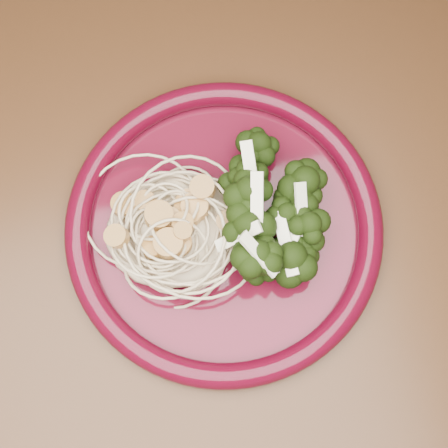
% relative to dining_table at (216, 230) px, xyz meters
% --- Properties ---
extents(dining_table, '(1.20, 0.80, 0.75)m').
position_rel_dining_table_xyz_m(dining_table, '(0.00, 0.00, 0.00)').
color(dining_table, '#472814').
rests_on(dining_table, ground).
extents(dinner_plate, '(0.37, 0.37, 0.03)m').
position_rel_dining_table_xyz_m(dinner_plate, '(0.00, -0.03, 0.11)').
color(dinner_plate, '#490918').
rests_on(dinner_plate, dining_table).
extents(spaghetti_pile, '(0.16, 0.14, 0.03)m').
position_rel_dining_table_xyz_m(spaghetti_pile, '(-0.05, -0.02, 0.12)').
color(spaghetti_pile, '#C8B68F').
rests_on(spaghetti_pile, dinner_plate).
extents(scallop_cluster, '(0.15, 0.15, 0.04)m').
position_rel_dining_table_xyz_m(scallop_cluster, '(-0.05, -0.02, 0.16)').
color(scallop_cluster, '#BF8A41').
rests_on(scallop_cluster, spaghetti_pile).
extents(broccoli_pile, '(0.12, 0.17, 0.06)m').
position_rel_dining_table_xyz_m(broccoli_pile, '(0.06, -0.04, 0.13)').
color(broccoli_pile, black).
rests_on(broccoli_pile, dinner_plate).
extents(onion_garnish, '(0.09, 0.11, 0.06)m').
position_rel_dining_table_xyz_m(onion_garnish, '(0.06, -0.04, 0.17)').
color(onion_garnish, white).
rests_on(onion_garnish, broccoli_pile).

